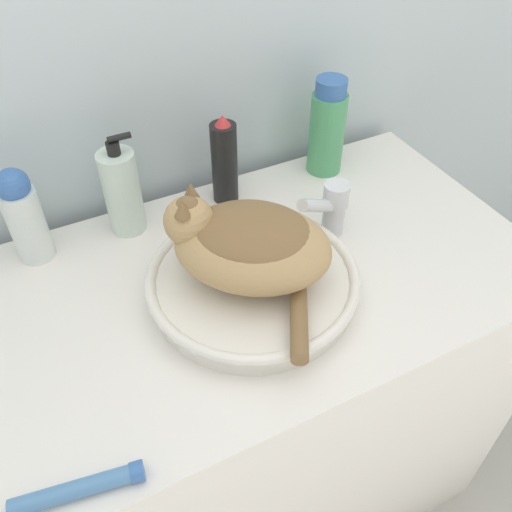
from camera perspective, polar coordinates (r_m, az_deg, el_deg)
The scene contains 10 objects.
wall_back at distance 1.13m, azimuth -7.88°, elevation 22.00°, with size 8.00×0.05×2.40m.
vanity_counter at distance 1.37m, azimuth 0.81°, elevation -14.77°, with size 1.04×0.61×0.88m.
sink_basin at distance 0.96m, azimuth -0.36°, elevation -2.73°, with size 0.38×0.38×0.05m.
cat at distance 0.90m, azimuth -0.89°, elevation 1.42°, with size 0.33×0.37×0.16m.
faucet at distance 1.06m, azimuth 7.95°, elevation 5.13°, with size 0.13×0.07×0.14m.
lotion_bottle_white at distance 1.07m, azimuth -23.23°, elevation 3.94°, with size 0.07×0.07×0.20m.
soap_pump_bottle at distance 1.09m, azimuth -13.90°, elevation 6.60°, with size 0.07×0.07×0.21m.
mouthwash_bottle at distance 1.24m, azimuth 7.50°, elevation 13.18°, with size 0.08×0.08×0.22m.
hairspray_can_black at distance 1.14m, azimuth -3.34°, elevation 9.87°, with size 0.05×0.05×0.20m.
cream_tube at distance 0.80m, azimuth -18.04°, elevation -22.25°, with size 0.17×0.05×0.03m.
Camera 1 is at (-0.34, -0.33, 1.60)m, focal length 38.00 mm.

